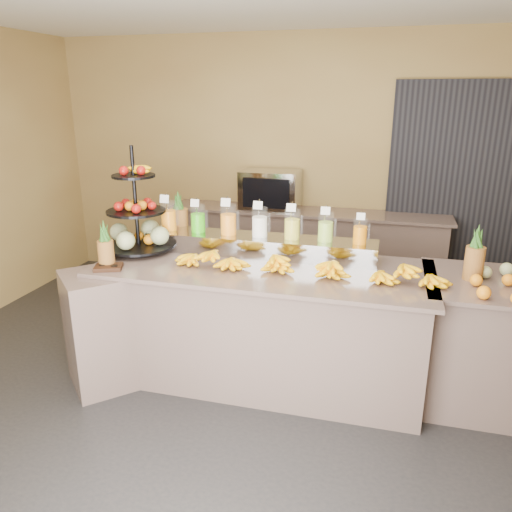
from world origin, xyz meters
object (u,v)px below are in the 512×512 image
at_px(oven_warmer, 271,190).
at_px(banana_heap, 303,263).
at_px(condiment_caddy, 108,267).
at_px(pitcher_tray, 260,245).
at_px(right_fruit_pile, 499,278).
at_px(fruit_stand, 142,225).

bearing_deg(oven_warmer, banana_heap, -69.73).
bearing_deg(condiment_caddy, pitcher_tray, 32.88).
height_order(right_fruit_pile, oven_warmer, oven_warmer).
xyz_separation_m(pitcher_tray, banana_heap, (0.41, -0.34, -0.00)).
bearing_deg(banana_heap, condiment_caddy, -167.96).
bearing_deg(right_fruit_pile, fruit_stand, 176.70).
bearing_deg(right_fruit_pile, banana_heap, -178.85).
bearing_deg(fruit_stand, condiment_caddy, -107.30).
bearing_deg(pitcher_tray, fruit_stand, -170.49).
bearing_deg(right_fruit_pile, oven_warmer, 135.53).
xyz_separation_m(right_fruit_pile, oven_warmer, (-2.02, 1.98, 0.14)).
bearing_deg(fruit_stand, right_fruit_pile, -16.20).
distance_m(pitcher_tray, right_fruit_pile, 1.74).
bearing_deg(oven_warmer, condiment_caddy, -105.80).
relative_size(pitcher_tray, oven_warmer, 2.90).
distance_m(pitcher_tray, fruit_stand, 0.97).
distance_m(fruit_stand, condiment_caddy, 0.52).
xyz_separation_m(banana_heap, fruit_stand, (-1.36, 0.18, 0.15)).
bearing_deg(condiment_caddy, fruit_stand, 85.60).
bearing_deg(pitcher_tray, banana_heap, -39.35).
relative_size(right_fruit_pile, oven_warmer, 0.70).
xyz_separation_m(fruit_stand, right_fruit_pile, (2.66, -0.15, -0.14)).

